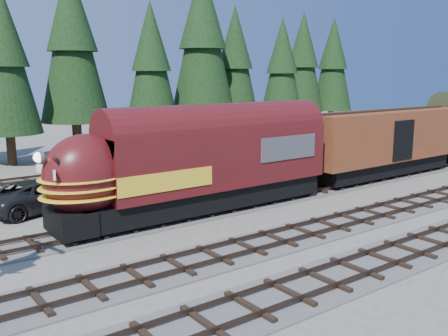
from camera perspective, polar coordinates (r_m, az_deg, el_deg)
ground at (r=27.62m, az=9.74°, el=-5.46°), size 120.00×120.00×0.00m
track_siding at (r=37.55m, az=15.89°, el=-1.31°), size 68.00×3.20×0.33m
track_main_south at (r=34.35m, az=23.83°, el=-2.93°), size 68.00×3.20×0.33m
track_spur at (r=38.12m, az=-21.76°, el=-1.50°), size 32.00×3.20×0.33m
depot at (r=34.90m, az=-2.67°, el=3.04°), size 12.80×7.00×5.30m
conifer_backdrop at (r=48.52m, az=-9.82°, el=12.99°), size 78.46×22.65×16.00m
locomotive at (r=26.88m, az=-3.70°, el=0.06°), size 16.82×3.34×4.57m
boxcar at (r=38.65m, az=17.85°, el=2.99°), size 14.72×3.15×4.63m
pickup_truck_a at (r=30.01m, az=-19.95°, el=-2.91°), size 6.86×4.26×1.77m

